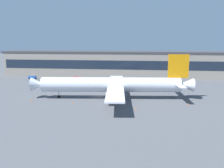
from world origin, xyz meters
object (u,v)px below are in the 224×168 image
object	(u,v)px
follow_me_car	(32,77)
traffic_cone_1	(188,104)
belt_loader	(166,81)
traffic_cone_0	(136,109)
traffic_cone_2	(73,103)
traffic_cone_3	(32,101)
pushback_tractor	(77,78)
airliner	(113,85)

from	to	relation	value
follow_me_car	traffic_cone_1	bearing A→B (deg)	-31.54
traffic_cone_1	belt_loader	bearing A→B (deg)	95.54
traffic_cone_0	traffic_cone_2	bearing A→B (deg)	166.95
follow_me_car	traffic_cone_3	size ratio (longest dim) A/B	6.67
pushback_tractor	traffic_cone_1	size ratio (longest dim) A/B	9.35
traffic_cone_0	traffic_cone_1	xyz separation A→B (m)	(18.16, 8.94, -0.01)
pushback_tractor	belt_loader	size ratio (longest dim) A/B	0.89
follow_me_car	traffic_cone_0	bearing A→B (deg)	-43.03
pushback_tractor	belt_loader	xyz separation A→B (m)	(49.78, -3.57, 0.10)
pushback_tractor	traffic_cone_1	world-z (taller)	pushback_tractor
pushback_tractor	traffic_cone_2	distance (m)	55.02
traffic_cone_1	traffic_cone_0	bearing A→B (deg)	-153.78
belt_loader	traffic_cone_3	distance (m)	71.80
traffic_cone_1	traffic_cone_3	distance (m)	57.10
airliner	belt_loader	size ratio (longest dim) A/B	10.35
pushback_tractor	traffic_cone_1	xyz separation A→B (m)	(54.26, -49.73, -0.76)
airliner	traffic_cone_2	distance (m)	17.49
airliner	follow_me_car	size ratio (longest dim) A/B	14.07
pushback_tractor	follow_me_car	xyz separation A→B (m)	(-26.73, -0.01, 0.04)
belt_loader	traffic_cone_3	size ratio (longest dim) A/B	9.07
pushback_tractor	traffic_cone_3	world-z (taller)	pushback_tractor
airliner	traffic_cone_0	xyz separation A→B (m)	(9.57, -15.49, -5.12)
follow_me_car	belt_loader	world-z (taller)	belt_loader
pushback_tractor	traffic_cone_3	bearing A→B (deg)	-93.02
belt_loader	traffic_cone_2	size ratio (longest dim) A/B	11.02
belt_loader	traffic_cone_2	xyz separation A→B (m)	(-36.51, -49.81, -0.87)
traffic_cone_0	traffic_cone_3	bearing A→B (deg)	170.95
traffic_cone_2	belt_loader	bearing A→B (deg)	53.76
traffic_cone_0	pushback_tractor	bearing A→B (deg)	121.60
traffic_cone_1	traffic_cone_3	size ratio (longest dim) A/B	0.86
traffic_cone_1	airliner	bearing A→B (deg)	166.72
traffic_cone_2	traffic_cone_3	distance (m)	16.07
follow_me_car	traffic_cone_0	world-z (taller)	follow_me_car
follow_me_car	belt_loader	bearing A→B (deg)	-2.66
traffic_cone_1	pushback_tractor	bearing A→B (deg)	137.49
traffic_cone_3	traffic_cone_0	bearing A→B (deg)	-9.05
airliner	traffic_cone_2	size ratio (longest dim) A/B	114.01
belt_loader	traffic_cone_0	xyz separation A→B (m)	(-13.69, -55.10, -0.85)
airliner	traffic_cone_1	world-z (taller)	airliner
belt_loader	traffic_cone_0	distance (m)	56.78
traffic_cone_3	traffic_cone_1	bearing A→B (deg)	2.76
airliner	belt_loader	xyz separation A→B (m)	(23.26, 39.61, -4.27)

